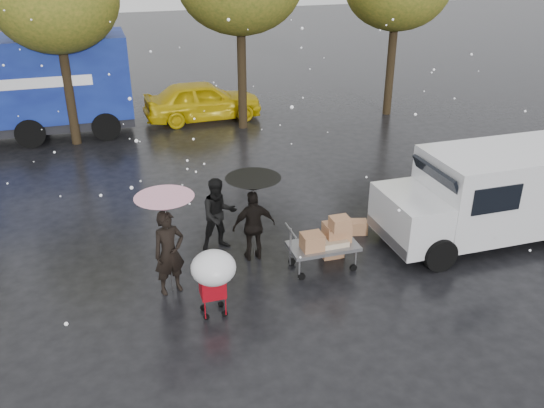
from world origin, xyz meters
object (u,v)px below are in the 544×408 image
object	(u,v)px
person_pink	(169,253)
person_black	(254,226)
blue_truck	(16,89)
vendor_cart	(327,239)
yellow_taxi	(203,100)
shopping_cart	(213,271)
white_van	(489,194)

from	to	relation	value
person_pink	person_black	bearing A→B (deg)	4.25
person_black	blue_truck	bearing A→B (deg)	-62.37
vendor_cart	yellow_taxi	distance (m)	11.58
person_black	vendor_cart	size ratio (longest dim) A/B	1.09
vendor_cart	shopping_cart	world-z (taller)	shopping_cart
person_black	person_pink	bearing A→B (deg)	20.30
person_pink	shopping_cart	distance (m)	1.36
white_van	yellow_taxi	size ratio (longest dim) A/B	1.09
vendor_cart	white_van	xyz separation A→B (m)	(4.13, 0.14, 0.43)
white_van	yellow_taxi	distance (m)	12.32
white_van	yellow_taxi	bearing A→B (deg)	111.88
shopping_cart	person_pink	bearing A→B (deg)	119.14
person_black	shopping_cart	size ratio (longest dim) A/B	1.13
shopping_cart	yellow_taxi	distance (m)	12.85
person_pink	blue_truck	distance (m)	11.87
shopping_cart	white_van	distance (m)	6.96
person_black	yellow_taxi	bearing A→B (deg)	-95.49
vendor_cart	shopping_cart	size ratio (longest dim) A/B	1.04
person_pink	white_van	size ratio (longest dim) A/B	0.37
person_pink	vendor_cart	distance (m)	3.38
person_pink	vendor_cart	bearing A→B (deg)	-18.23
shopping_cart	white_van	size ratio (longest dim) A/B	0.30
vendor_cart	blue_truck	bearing A→B (deg)	121.67
shopping_cart	blue_truck	world-z (taller)	blue_truck
vendor_cart	shopping_cart	bearing A→B (deg)	-158.40
blue_truck	yellow_taxi	xyz separation A→B (m)	(6.56, 0.20, -0.99)
vendor_cart	white_van	world-z (taller)	white_van
shopping_cart	blue_truck	size ratio (longest dim) A/B	0.18
person_pink	person_black	xyz separation A→B (m)	(1.97, 0.75, -0.07)
vendor_cart	person_pink	bearing A→B (deg)	178.26
shopping_cart	vendor_cart	bearing A→B (deg)	21.60
person_black	shopping_cart	xyz separation A→B (m)	(-1.32, -1.93, 0.23)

